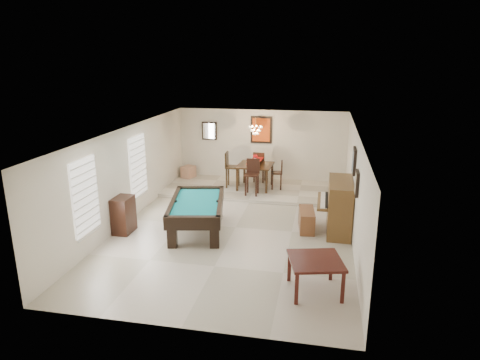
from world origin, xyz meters
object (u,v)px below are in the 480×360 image
(dining_chair_south, at_px, (252,177))
(dining_chair_east, at_px, (277,175))
(piano_bench, at_px, (307,220))
(dining_chair_north, at_px, (260,167))
(apothecary_chest, at_px, (124,215))
(dining_chair_west, at_px, (233,170))
(dining_table, at_px, (255,174))
(corner_bench, at_px, (188,172))
(flower_vase, at_px, (255,158))
(pool_table, at_px, (197,217))
(chandelier, at_px, (256,127))
(square_table, at_px, (315,275))
(upright_piano, at_px, (333,206))

(dining_chair_south, relative_size, dining_chair_east, 1.20)
(piano_bench, bearing_deg, dining_chair_south, 129.08)
(dining_chair_north, bearing_deg, apothecary_chest, 65.46)
(dining_chair_west, relative_size, dining_chair_east, 1.26)
(dining_table, relative_size, corner_bench, 2.41)
(flower_vase, height_order, dining_chair_west, dining_chair_west)
(apothecary_chest, distance_m, dining_chair_west, 4.55)
(pool_table, xyz_separation_m, dining_table, (0.92, 3.70, 0.18))
(pool_table, relative_size, dining_chair_north, 2.24)
(piano_bench, height_order, chandelier, chandelier)
(square_table, distance_m, dining_table, 6.50)
(piano_bench, relative_size, dining_chair_west, 0.80)
(upright_piano, relative_size, apothecary_chest, 1.71)
(square_table, xyz_separation_m, upright_piano, (0.36, 3.16, 0.34))
(dining_table, height_order, flower_vase, flower_vase)
(dining_chair_north, bearing_deg, flower_vase, 92.21)
(square_table, bearing_deg, dining_chair_east, 103.23)
(piano_bench, height_order, dining_table, dining_table)
(apothecary_chest, bearing_deg, dining_chair_east, 50.10)
(square_table, bearing_deg, flower_vase, 109.58)
(upright_piano, bearing_deg, corner_bench, 143.88)
(apothecary_chest, height_order, dining_chair_east, dining_chair_east)
(apothecary_chest, relative_size, dining_chair_west, 0.79)
(upright_piano, relative_size, dining_chair_south, 1.42)
(pool_table, distance_m, apothecary_chest, 1.89)
(pool_table, distance_m, dining_chair_south, 3.11)
(dining_chair_north, distance_m, dining_chair_east, 1.02)
(square_table, bearing_deg, dining_chair_north, 107.19)
(square_table, distance_m, dining_chair_east, 6.33)
(dining_chair_east, xyz_separation_m, corner_bench, (-3.33, 0.76, -0.27))
(chandelier, bearing_deg, piano_bench, -57.93)
(upright_piano, height_order, dining_chair_west, upright_piano)
(dining_chair_east, bearing_deg, upright_piano, 25.72)
(square_table, bearing_deg, dining_chair_south, 111.85)
(piano_bench, bearing_deg, flower_vase, 121.75)
(dining_chair_north, bearing_deg, dining_chair_west, 51.25)
(dining_chair_west, bearing_deg, pool_table, 175.71)
(upright_piano, height_order, dining_chair_north, upright_piano)
(upright_piano, distance_m, dining_chair_north, 4.50)
(apothecary_chest, bearing_deg, upright_piano, 12.50)
(square_table, distance_m, flower_vase, 6.54)
(pool_table, xyz_separation_m, dining_chair_north, (0.96, 4.49, 0.26))
(pool_table, height_order, upright_piano, upright_piano)
(dining_chair_south, relative_size, dining_chair_north, 1.05)
(square_table, distance_m, piano_bench, 3.11)
(dining_table, bearing_deg, dining_chair_south, -88.29)
(dining_chair_west, bearing_deg, flower_vase, -88.68)
(dining_chair_west, bearing_deg, dining_table, -88.68)
(dining_table, relative_size, dining_chair_west, 0.94)
(upright_piano, bearing_deg, dining_chair_east, 121.14)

